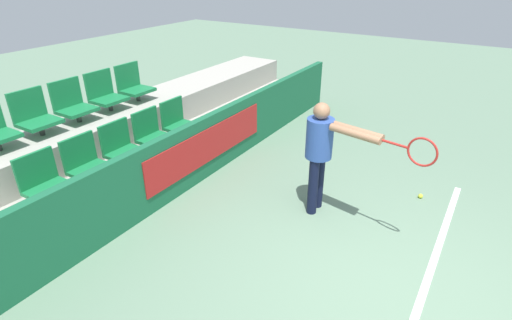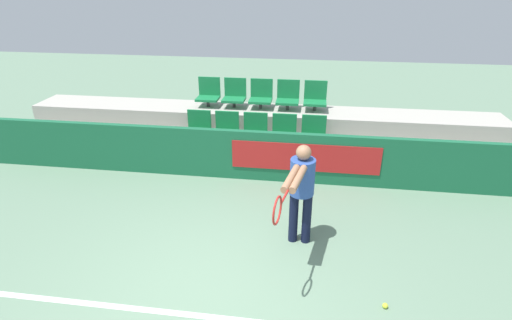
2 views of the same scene
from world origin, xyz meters
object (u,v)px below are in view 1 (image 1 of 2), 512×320
Objects in this scene: stadium_chair_4 at (178,121)px; stadium_chair_8 at (105,93)px; tennis_player at (324,148)px; stadium_chair_0 at (44,181)px; stadium_chair_3 at (152,133)px; stadium_chair_7 at (72,104)px; stadium_chair_2 at (121,146)px; tennis_ball at (420,196)px; stadium_chair_6 at (35,115)px; stadium_chair_1 at (86,162)px; stadium_chair_9 at (133,85)px.

stadium_chair_8 is (-0.58, 0.93, 0.45)m from stadium_chair_4.
stadium_chair_0 is at bearing 140.37° from tennis_player.
stadium_chair_7 is at bearing 121.77° from stadium_chair_3.
stadium_chair_2 and stadium_chair_3 have the same top height.
stadium_chair_7 reaches higher than stadium_chair_0.
stadium_chair_2 is 1.00× the size of stadium_chair_3.
tennis_player is 1.77m from tennis_ball.
stadium_chair_8 is at bearing 107.78° from tennis_ball.
stadium_chair_7 is at bearing 90.00° from stadium_chair_2.
stadium_chair_3 is 1.00× the size of stadium_chair_6.
stadium_chair_8 reaches higher than stadium_chair_3.
stadium_chair_1 is 1.55m from stadium_chair_8.
stadium_chair_3 is (1.15, 0.00, 0.00)m from stadium_chair_1.
stadium_chair_1 is at bearing -141.08° from stadium_chair_8.
stadium_chair_9 reaches higher than tennis_ball.
tennis_player reaches higher than stadium_chair_4.
tennis_player is 23.71× the size of tennis_ball.
stadium_chair_6 and stadium_chair_8 have the same top height.
stadium_chair_1 is 1.00× the size of stadium_chair_8.
stadium_chair_4 is 9.14× the size of tennis_ball.
stadium_chair_7 and stadium_chair_9 have the same top height.
stadium_chair_7 is 1.15m from stadium_chair_9.
stadium_chair_8 is 0.39× the size of tennis_player.
stadium_chair_0 is 1.00× the size of stadium_chair_2.
stadium_chair_1 is at bearing 180.00° from stadium_chair_4.
stadium_chair_2 is at bearing -90.00° from stadium_chair_7.
stadium_chair_3 is 1.55m from stadium_chair_6.
stadium_chair_0 is 1.00× the size of stadium_chair_8.
stadium_chair_6 is (-1.15, 0.93, 0.45)m from stadium_chair_3.
stadium_chair_0 is at bearing 180.00° from stadium_chair_2.
stadium_chair_1 is 1.00× the size of stadium_chair_3.
tennis_player is (0.41, -2.59, 0.22)m from stadium_chair_3.
tennis_ball is at bearing -60.80° from stadium_chair_2.
stadium_chair_4 is at bearing 103.77° from tennis_ball.
stadium_chair_3 is 1.00× the size of stadium_chair_7.
tennis_player is (1.57, -3.52, -0.23)m from stadium_chair_6.
stadium_chair_9 is (2.31, 0.93, 0.45)m from stadium_chair_0.
stadium_chair_3 is at bearing 0.00° from stadium_chair_2.
stadium_chair_6 reaches higher than tennis_ball.
stadium_chair_6 is 5.43m from tennis_ball.
stadium_chair_1 is at bearing 180.00° from stadium_chair_2.
tennis_player is (-0.16, -3.52, -0.23)m from stadium_chair_9.
stadium_chair_6 and stadium_chair_9 have the same top height.
stadium_chair_3 is 2.63m from tennis_player.
stadium_chair_6 is 1.00× the size of stadium_chair_9.
stadium_chair_9 is 3.53m from tennis_player.
tennis_player reaches higher than stadium_chair_2.
stadium_chair_0 is 3.37m from tennis_player.
tennis_player is (0.41, -3.52, -0.23)m from stadium_chair_8.
stadium_chair_7 is at bearing 0.00° from stadium_chair_6.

